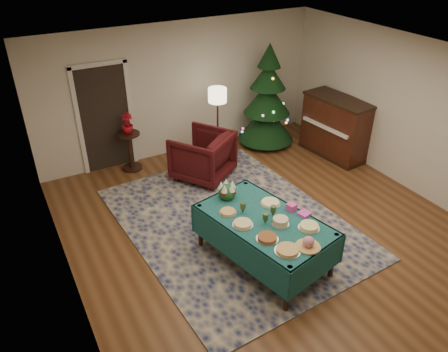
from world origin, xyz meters
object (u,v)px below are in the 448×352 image
potted_plant (128,128)px  gift_box (291,207)px  side_table (131,152)px  piano (335,128)px  buffet_table (264,228)px  floor_lamp (217,100)px  armchair (202,154)px  christmas_tree (267,101)px

potted_plant → gift_box: bearing=-70.6°
side_table → potted_plant: (0.00, -0.00, 0.51)m
gift_box → piano: size_ratio=0.08×
buffet_table → floor_lamp: (0.94, 3.16, 0.68)m
gift_box → armchair: size_ratio=0.12×
floor_lamp → potted_plant: 1.82m
floor_lamp → piano: size_ratio=1.00×
buffet_table → potted_plant: potted_plant is taller
christmas_tree → piano: bearing=-50.1°
buffet_table → armchair: bearing=83.2°
side_table → piano: 4.21m
floor_lamp → gift_box: bearing=-98.8°
side_table → potted_plant: bearing=-90.0°
floor_lamp → christmas_tree: bearing=4.6°
buffet_table → christmas_tree: size_ratio=0.96×
armchair → christmas_tree: christmas_tree is taller
buffet_table → christmas_tree: bearing=56.0°
gift_box → potted_plant: 3.77m
christmas_tree → side_table: bearing=174.3°
buffet_table → gift_box: size_ratio=17.73×
side_table → armchair: bearing=-41.4°
side_table → christmas_tree: bearing=-5.7°
buffet_table → gift_box: 0.50m
buffet_table → armchair: armchair is taller
gift_box → floor_lamp: bearing=81.2°
side_table → buffet_table: bearing=-77.5°
floor_lamp → buffet_table: bearing=-106.6°
potted_plant → piano: 4.21m
christmas_tree → potted_plant: bearing=174.3°
buffet_table → christmas_tree: (2.20, 3.26, 0.40)m
buffet_table → side_table: bearing=102.5°
buffet_table → christmas_tree: christmas_tree is taller
buffet_table → piano: (3.15, 2.12, 0.01)m
armchair → piano: piano is taller
armchair → floor_lamp: (0.63, 0.57, 0.77)m
buffet_table → floor_lamp: 3.37m
armchair → christmas_tree: (1.89, 0.67, 0.49)m
armchair → floor_lamp: bearing=-172.0°
armchair → potted_plant: size_ratio=2.55×
buffet_table → armchair: (0.31, 2.59, -0.09)m
potted_plant → christmas_tree: christmas_tree is taller
gift_box → piano: bearing=38.0°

